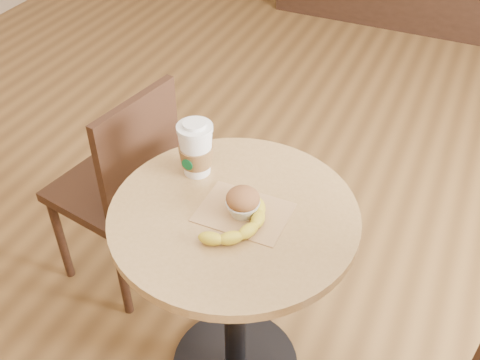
# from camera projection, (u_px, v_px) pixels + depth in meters

# --- Properties ---
(cafe_table) EXTENTS (0.68, 0.68, 0.75)m
(cafe_table) POSITION_uv_depth(u_px,v_px,m) (234.00, 267.00, 1.66)
(cafe_table) COLOR black
(cafe_table) RESTS_ON ground
(chair_left) EXTENTS (0.44, 0.44, 0.87)m
(chair_left) POSITION_uv_depth(u_px,v_px,m) (123.00, 184.00, 2.02)
(chair_left) COLOR #311C11
(chair_left) RESTS_ON ground
(kraft_bag) EXTENTS (0.24, 0.18, 0.00)m
(kraft_bag) POSITION_uv_depth(u_px,v_px,m) (244.00, 212.00, 1.51)
(kraft_bag) COLOR #A77E51
(kraft_bag) RESTS_ON cafe_table
(coffee_cup) EXTENTS (0.10, 0.10, 0.17)m
(coffee_cup) POSITION_uv_depth(u_px,v_px,m) (196.00, 150.00, 1.59)
(coffee_cup) COLOR white
(coffee_cup) RESTS_ON cafe_table
(muffin) EXTENTS (0.09, 0.09, 0.08)m
(muffin) POSITION_uv_depth(u_px,v_px,m) (243.00, 202.00, 1.48)
(muffin) COLOR silver
(muffin) RESTS_ON kraft_bag
(banana) EXTENTS (0.20, 0.29, 0.04)m
(banana) POSITION_uv_depth(u_px,v_px,m) (241.00, 219.00, 1.46)
(banana) COLOR gold
(banana) RESTS_ON kraft_bag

